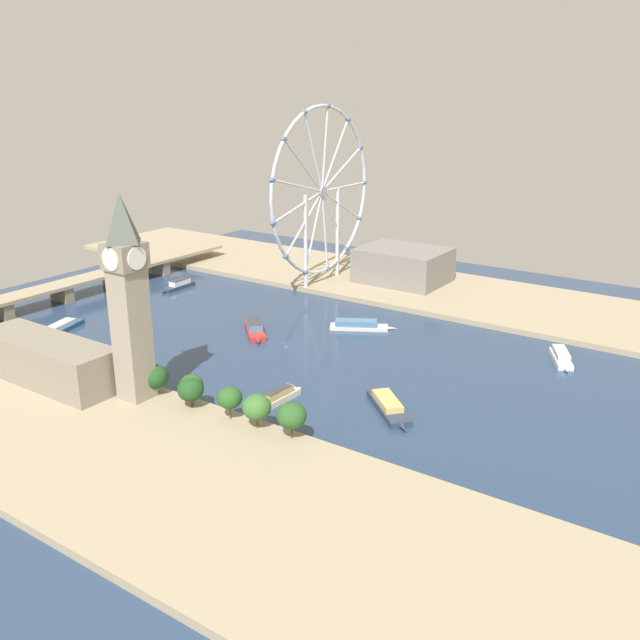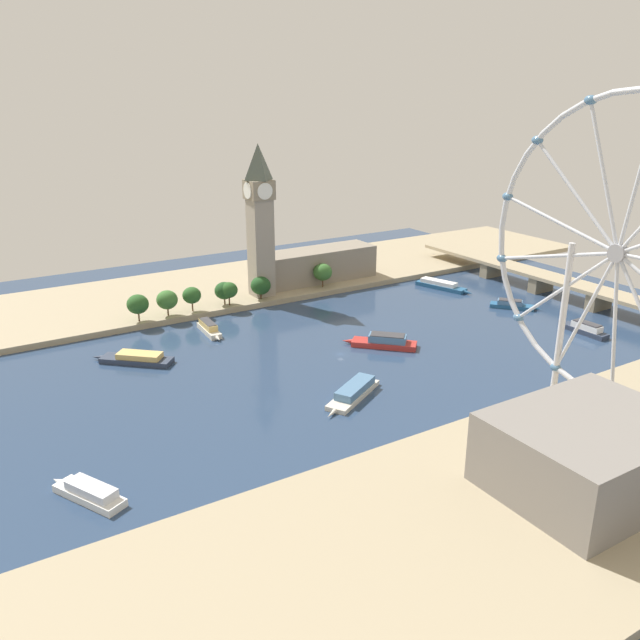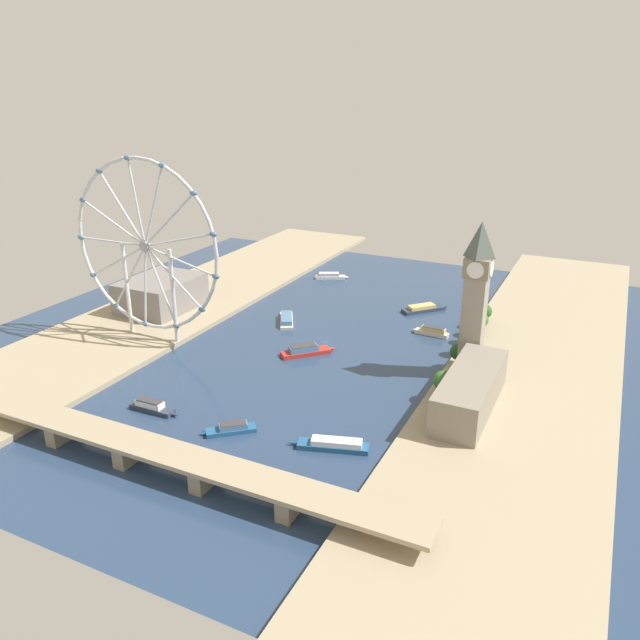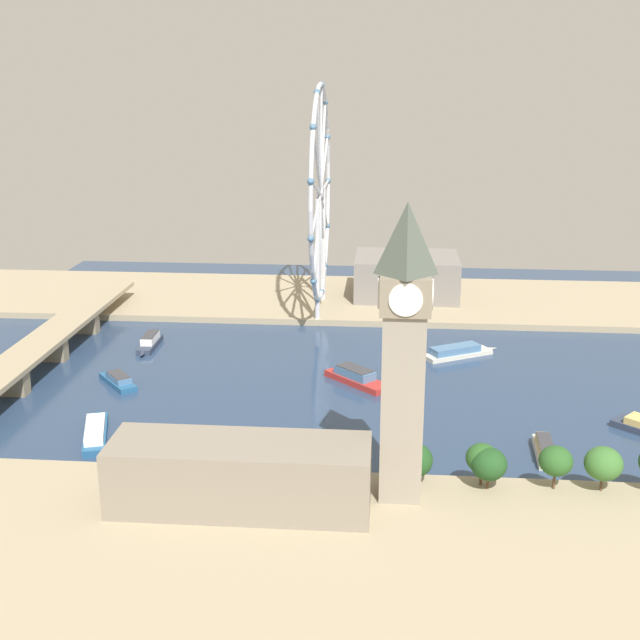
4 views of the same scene
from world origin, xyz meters
TOP-DOWN VIEW (x-y plane):
  - ground_plane at (0.00, 0.00)m, footprint 416.26×416.26m
  - riverbank_left at (-123.13, 0.00)m, footprint 90.00×520.00m
  - riverbank_right at (123.13, 0.00)m, footprint 90.00×520.00m
  - clock_tower at (-90.70, 6.64)m, footprint 14.32×14.32m
  - parliament_block at (-100.97, 50.08)m, footprint 22.00×70.89m
  - tree_row_embankment at (-84.37, -17.54)m, footprint 14.41×120.96m
  - ferris_wheel at (97.88, 44.56)m, footprint 105.75×3.20m
  - riverside_hall at (127.01, 1.25)m, footprint 42.57×54.03m
  - river_bridge at (0.00, 153.78)m, footprint 228.26×17.03m
  - tour_boat_1 at (-6.11, 115.60)m, footprint 23.50×20.66m
  - tour_boat_2 at (-54.43, 107.58)m, footprint 36.76×16.14m
  - tour_boat_4 at (38.60, -19.42)m, footprint 22.43×33.80m
  - tour_boat_5 at (-56.07, -39.76)m, footprint 25.61×6.62m
  - tour_boat_6 at (2.83, 22.22)m, footprint 28.16×28.60m
  - tour_boat_7 at (39.73, 115.91)m, footprint 27.90×6.66m

SIDE VIEW (x-z plane):
  - ground_plane at x=0.00m, z-range 0.00..0.00m
  - riverbank_left at x=-123.13m, z-range 0.00..3.00m
  - riverbank_right at x=123.13m, z-range 0.00..3.00m
  - tour_boat_1 at x=-6.11m, z-range -0.48..4.22m
  - tour_boat_2 at x=-54.43m, z-range -0.34..4.47m
  - tour_boat_4 at x=38.60m, z-range -0.33..4.54m
  - tour_boat_7 at x=39.73m, z-range -0.56..5.31m
  - tour_boat_5 at x=-56.07m, z-range -0.44..5.27m
  - tour_boat_6 at x=2.83m, z-range -0.61..5.53m
  - river_bridge at x=0.00m, z-range 2.84..13.77m
  - tree_row_embankment at x=-84.37m, z-range 4.30..18.24m
  - parliament_block at x=-100.97m, z-range 3.00..21.92m
  - riverside_hall at x=127.01m, z-range 3.00..24.54m
  - clock_tower at x=-90.70m, z-range 4.60..87.47m
  - ferris_wheel at x=97.88m, z-range 4.99..115.19m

